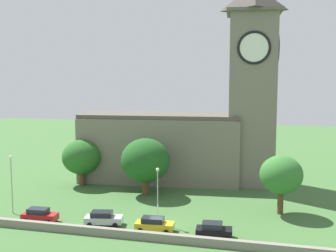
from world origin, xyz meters
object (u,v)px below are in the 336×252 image
at_px(car_yellow, 154,224).
at_px(streetlamp_west_end, 11,175).
at_px(streetlamp_west_mid, 158,186).
at_px(tree_riverside_east, 145,160).
at_px(car_silver, 103,218).
at_px(tree_riverside_west, 281,175).
at_px(church, 195,124).
at_px(car_black, 214,230).
at_px(car_red, 39,215).
at_px(tree_churchyard, 82,157).

relative_size(car_yellow, streetlamp_west_end, 0.59).
relative_size(car_yellow, streetlamp_west_mid, 0.66).
xyz_separation_m(streetlamp_west_end, tree_riverside_east, (14.47, 12.96, 0.20)).
distance_m(car_silver, streetlamp_west_mid, 7.69).
bearing_deg(tree_riverside_west, church, 134.71).
height_order(car_yellow, car_black, car_black).
xyz_separation_m(car_red, tree_riverside_east, (9.16, 15.19, 4.45)).
height_order(car_silver, car_black, car_black).
bearing_deg(church, car_yellow, -90.59).
height_order(car_red, streetlamp_west_end, streetlamp_west_end).
bearing_deg(church, car_red, -121.03).
distance_m(streetlamp_west_mid, tree_churchyard, 22.82).
xyz_separation_m(car_silver, tree_riverside_west, (21.03, 9.82, 4.37)).
xyz_separation_m(car_black, tree_riverside_east, (-12.69, 15.14, 4.43)).
bearing_deg(streetlamp_west_end, car_red, -22.73).
height_order(streetlamp_west_end, tree_churchyard, streetlamp_west_end).
bearing_deg(car_black, tree_riverside_west, 55.39).
xyz_separation_m(church, car_yellow, (-0.25, -24.57, -9.24)).
height_order(car_black, tree_riverside_east, tree_riverside_east).
xyz_separation_m(church, tree_churchyard, (-17.90, -6.94, -5.34)).
distance_m(car_red, car_silver, 8.22).
height_order(streetlamp_west_end, streetlamp_west_mid, streetlamp_west_end).
bearing_deg(car_yellow, tree_riverside_east, 110.86).
distance_m(streetlamp_west_mid, tree_riverside_west, 16.56).
height_order(car_silver, tree_churchyard, tree_churchyard).
height_order(tree_riverside_east, tree_riverside_west, tree_riverside_east).
height_order(church, tree_riverside_west, church).
height_order(car_red, tree_churchyard, tree_churchyard).
bearing_deg(streetlamp_west_end, car_black, -4.58).
xyz_separation_m(tree_riverside_east, tree_churchyard, (-12.02, 2.88, -0.58)).
distance_m(car_yellow, streetlamp_west_mid, 4.73).
relative_size(church, tree_riverside_west, 4.36).
distance_m(car_yellow, tree_riverside_east, 16.42).
distance_m(streetlamp_west_end, tree_churchyard, 16.04).
bearing_deg(car_silver, car_yellow, -3.89).
bearing_deg(streetlamp_west_mid, car_black, -23.01).
xyz_separation_m(car_yellow, tree_riverside_east, (-5.62, 14.76, 4.48)).
bearing_deg(tree_churchyard, streetlamp_west_end, -98.81).
distance_m(tree_riverside_east, tree_churchyard, 12.37).
bearing_deg(church, tree_riverside_west, -45.29).
distance_m(car_red, streetlamp_west_end, 7.16).
distance_m(tree_riverside_west, tree_churchyard, 32.90).
xyz_separation_m(streetlamp_west_end, streetlamp_west_mid, (19.76, 0.97, -0.46)).
bearing_deg(church, streetlamp_west_mid, -91.56).
height_order(car_red, tree_riverside_east, tree_riverside_east).
height_order(car_black, tree_riverside_west, tree_riverside_west).
xyz_separation_m(car_black, streetlamp_west_mid, (-7.40, 3.15, 3.77)).
xyz_separation_m(streetlamp_west_mid, tree_riverside_west, (14.75, 7.50, 0.57)).
bearing_deg(tree_riverside_east, car_red, -121.10).
height_order(car_silver, tree_riverside_west, tree_riverside_west).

